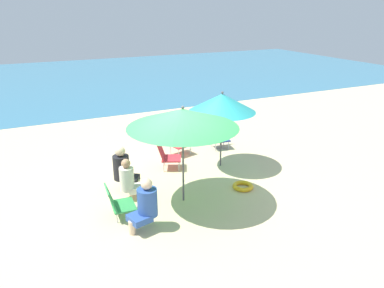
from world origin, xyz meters
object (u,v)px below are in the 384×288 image
Objects in this scene: umbrella_green at (183,118)px; person_c at (129,180)px; beach_chair_c at (219,137)px; beach_chair_a at (117,202)px; beach_chair_d at (167,155)px; umbrella_teal at (222,103)px; person_a at (145,204)px; person_b at (123,168)px; beach_chair_b at (178,141)px; swim_ring at (243,186)px.

person_c is at bearing 150.45° from umbrella_green.
beach_chair_c is 3.66m from person_c.
beach_chair_a is 0.73m from person_c.
beach_chair_c is at bearing 46.23° from beach_chair_d.
person_a is (-2.60, -1.88, -1.13)m from umbrella_teal.
umbrella_green is at bearing -162.42° from person_a.
umbrella_teal is 2.12× the size of person_c.
person_b is (0.42, 1.05, 0.19)m from beach_chair_a.
umbrella_green is 3.80× the size of beach_chair_c.
beach_chair_b reaches higher than beach_chair_c.
umbrella_green is 1.89m from person_b.
umbrella_teal reaches higher than person_c.
person_b is at bearing -174.67° from umbrella_teal.
umbrella_green is 3.11× the size of beach_chair_d.
beach_chair_b is at bearing -136.76° from person_a.
person_c is (-0.97, 0.55, -1.34)m from umbrella_green.
beach_chair_a is 1.37× the size of swim_ring.
beach_chair_a is (-2.96, -1.29, -1.31)m from umbrella_teal.
beach_chair_a is 0.90× the size of beach_chair_d.
beach_chair_d is at bearing 50.07° from beach_chair_a.
umbrella_teal reaches higher than beach_chair_d.
beach_chair_c is at bearing 72.83° from swim_ring.
beach_chair_d is at bearing 43.53° from person_c.
beach_chair_c is 0.82× the size of beach_chair_d.
beach_chair_a is at bearing -110.54° from beach_chair_d.
umbrella_green reaches higher than umbrella_teal.
swim_ring is (2.79, -0.02, -0.27)m from beach_chair_a.
beach_chair_a is at bearing -73.38° from person_a.
beach_chair_b is 1.14× the size of beach_chair_c.
beach_chair_a is at bearing -178.14° from umbrella_green.
beach_chair_b reaches higher than beach_chair_a.
beach_chair_b is at bearing 47.60° from person_c.
beach_chair_d is (-1.29, 0.41, -1.26)m from umbrella_teal.
person_b is (-1.91, -1.48, 0.16)m from beach_chair_b.
person_a is 1.20m from person_c.
person_c is 2.49m from swim_ring.
person_c is at bearing 165.44° from swim_ring.
umbrella_green is 3.01m from beach_chair_b.
beach_chair_a is 2.38m from beach_chair_d.
umbrella_green is at bearing 6.55° from beach_chair_a.
person_a is at bearing -58.79° from person_b.
beach_chair_a is at bearing 179.55° from swim_ring.
beach_chair_a reaches higher than swim_ring.
beach_chair_d is (1.67, 1.70, 0.05)m from beach_chair_a.
swim_ring is at bearing 8.86° from person_b.
umbrella_teal is at bearing 12.38° from beach_chair_b.
umbrella_green is 3.33× the size of beach_chair_b.
beach_chair_d is 1.52× the size of swim_ring.
person_c is (-0.00, -0.45, -0.08)m from person_b.
person_c reaches higher than beach_chair_b.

